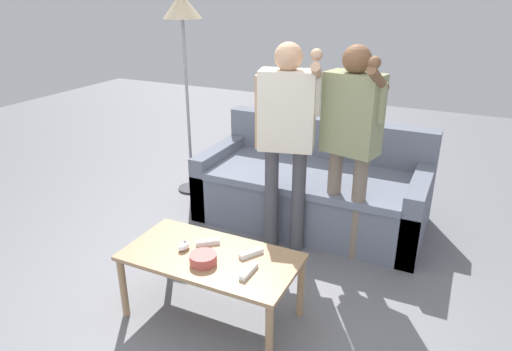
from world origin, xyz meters
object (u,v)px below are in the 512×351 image
(coffee_table, at_px, (211,263))
(player_center, at_px, (287,126))
(snack_bowl, at_px, (203,259))
(floor_lamp, at_px, (183,22))
(game_remote_nunchuk, at_px, (184,246))
(couch, at_px, (314,188))
(game_remote_wand_far, at_px, (251,253))
(game_remote_wand_near, at_px, (208,242))
(player_right, at_px, (351,130))
(game_remote_wand_spare, at_px, (249,271))

(coffee_table, height_order, player_center, player_center)
(coffee_table, distance_m, snack_bowl, 0.12)
(floor_lamp, bearing_deg, game_remote_nunchuk, -57.95)
(couch, height_order, game_remote_wand_far, couch)
(snack_bowl, bearing_deg, game_remote_wand_near, 114.02)
(game_remote_wand_near, bearing_deg, coffee_table, -51.68)
(couch, bearing_deg, game_remote_wand_near, -98.34)
(snack_bowl, distance_m, player_right, 1.37)
(couch, xyz_separation_m, game_remote_wand_spare, (0.16, -1.59, 0.16))
(coffee_table, height_order, floor_lamp, floor_lamp)
(couch, height_order, coffee_table, couch)
(snack_bowl, height_order, game_remote_nunchuk, snack_bowl)
(floor_lamp, bearing_deg, player_center, -26.67)
(player_center, relative_size, game_remote_wand_spare, 9.54)
(floor_lamp, height_order, game_remote_wand_far, floor_lamp)
(snack_bowl, bearing_deg, game_remote_nunchuk, 157.26)
(game_remote_nunchuk, bearing_deg, floor_lamp, 122.05)
(couch, xyz_separation_m, game_remote_wand_near, (-0.21, -1.42, 0.16))
(couch, relative_size, game_remote_wand_spare, 11.45)
(coffee_table, xyz_separation_m, snack_bowl, (0.01, -0.09, 0.08))
(player_center, xyz_separation_m, game_remote_wand_spare, (0.20, -1.01, -0.54))
(game_remote_nunchuk, bearing_deg, game_remote_wand_far, 16.50)
(couch, distance_m, player_center, 0.91)
(snack_bowl, xyz_separation_m, floor_lamp, (-1.18, 1.67, 1.16))
(couch, height_order, player_center, player_center)
(couch, relative_size, floor_lamp, 1.01)
(player_right, height_order, game_remote_wand_spare, player_right)
(game_remote_nunchuk, xyz_separation_m, player_center, (0.27, 0.96, 0.53))
(couch, bearing_deg, player_right, -48.80)
(couch, xyz_separation_m, floor_lamp, (-1.31, 0.06, 1.34))
(game_remote_wand_near, height_order, game_remote_wand_far, same)
(player_right, xyz_separation_m, player_center, (-0.43, -0.13, 0.01))
(game_remote_wand_far, xyz_separation_m, game_remote_wand_spare, (0.07, -0.17, -0.00))
(snack_bowl, height_order, game_remote_wand_far, snack_bowl)
(game_remote_nunchuk, xyz_separation_m, player_right, (0.70, 1.09, 0.53))
(snack_bowl, xyz_separation_m, game_remote_nunchuk, (-0.19, 0.08, -0.01))
(couch, height_order, game_remote_wand_spare, couch)
(coffee_table, bearing_deg, player_center, 84.61)
(game_remote_wand_spare, bearing_deg, player_right, 78.38)
(coffee_table, xyz_separation_m, player_center, (0.09, 0.94, 0.61))
(game_remote_wand_spare, bearing_deg, player_center, 101.07)
(floor_lamp, xyz_separation_m, game_remote_wand_far, (1.40, -1.48, -1.17))
(floor_lamp, relative_size, game_remote_wand_near, 13.91)
(couch, height_order, snack_bowl, couch)
(snack_bowl, height_order, game_remote_wand_near, snack_bowl)
(couch, height_order, game_remote_nunchuk, couch)
(snack_bowl, relative_size, game_remote_wand_near, 1.17)
(floor_lamp, relative_size, game_remote_wand_far, 12.37)
(coffee_table, distance_m, player_center, 1.13)
(coffee_table, distance_m, game_remote_wand_near, 0.14)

